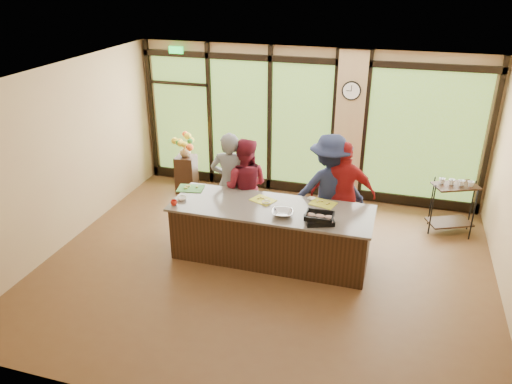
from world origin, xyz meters
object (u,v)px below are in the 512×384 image
Objects in this scene: island_base at (271,234)px; cook_right at (329,189)px; flower_stand at (187,174)px; bar_cart at (453,201)px; cook_left at (230,183)px; roasting_pan at (319,220)px.

cook_right is at bearing 47.72° from island_base.
flower_stand is 0.78× the size of bar_cart.
island_base is 3.04× the size of bar_cart.
bar_cart is (5.22, -0.27, 0.21)m from flower_stand.
cook_left is at bearing -47.35° from flower_stand.
cook_left reaches higher than bar_cart.
island_base is at bearing 137.51° from cook_left.
bar_cart reaches higher than roasting_pan.
roasting_pan is 0.40× the size of bar_cart.
cook_left is 1.71m from cook_right.
cook_left is at bearing -12.23° from cook_right.
cook_left is 3.94m from bar_cart.
roasting_pan is (0.81, -0.29, 0.52)m from island_base.
cook_right reaches higher than flower_stand.
roasting_pan is at bearing -40.46° from flower_stand.
bar_cart is at bearing 31.58° from island_base.
roasting_pan is 0.52× the size of flower_stand.
roasting_pan is (0.03, -1.14, -0.00)m from cook_right.
cook_right is 3.40m from flower_stand.
bar_cart is (2.04, 2.04, -0.35)m from roasting_pan.
bar_cart is at bearing 23.79° from roasting_pan.
flower_stand is (-2.37, 2.02, -0.04)m from island_base.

